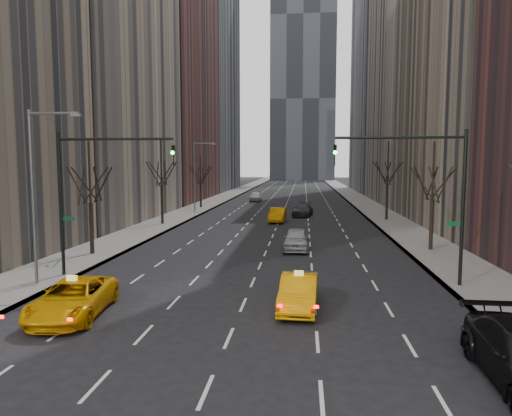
# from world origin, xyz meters

# --- Properties ---
(ground) EXTENTS (400.00, 400.00, 0.00)m
(ground) POSITION_xyz_m (0.00, 0.00, 0.00)
(ground) COLOR black
(ground) RESTS_ON ground
(sidewalk_left) EXTENTS (4.50, 320.00, 0.15)m
(sidewalk_left) POSITION_xyz_m (-12.25, 70.00, 0.07)
(sidewalk_left) COLOR slate
(sidewalk_left) RESTS_ON ground
(sidewalk_right) EXTENTS (4.50, 320.00, 0.15)m
(sidewalk_right) POSITION_xyz_m (12.25, 70.00, 0.07)
(sidewalk_right) COLOR slate
(sidewalk_right) RESTS_ON ground
(bld_left_far) EXTENTS (14.00, 28.00, 44.00)m
(bld_left_far) POSITION_xyz_m (-21.50, 66.00, 22.00)
(bld_left_far) COLOR brown
(bld_left_far) RESTS_ON ground
(bld_left_deep) EXTENTS (14.00, 30.00, 60.00)m
(bld_left_deep) POSITION_xyz_m (-21.50, 96.00, 30.00)
(bld_left_deep) COLOR slate
(bld_left_deep) RESTS_ON ground
(bld_right_far) EXTENTS (14.00, 28.00, 50.00)m
(bld_right_far) POSITION_xyz_m (21.50, 64.00, 25.00)
(bld_right_far) COLOR tan
(bld_right_far) RESTS_ON ground
(bld_right_deep) EXTENTS (14.00, 30.00, 58.00)m
(bld_right_deep) POSITION_xyz_m (21.50, 95.00, 29.00)
(bld_right_deep) COLOR slate
(bld_right_deep) RESTS_ON ground
(tower_far) EXTENTS (24.00, 24.00, 120.00)m
(tower_far) POSITION_xyz_m (2.00, 170.00, 60.00)
(tower_far) COLOR black
(tower_far) RESTS_ON ground
(tree_lw_b) EXTENTS (3.36, 3.50, 7.82)m
(tree_lw_b) POSITION_xyz_m (-12.00, 18.00, 3.72)
(tree_lw_b) COLOR black
(tree_lw_b) RESTS_ON ground
(tree_lw_c) EXTENTS (3.36, 3.50, 8.74)m
(tree_lw_c) POSITION_xyz_m (-12.00, 34.00, 4.04)
(tree_lw_c) COLOR black
(tree_lw_c) RESTS_ON ground
(tree_lw_d) EXTENTS (3.36, 3.50, 7.36)m
(tree_lw_d) POSITION_xyz_m (-12.00, 52.00, 3.56)
(tree_lw_d) COLOR black
(tree_lw_d) RESTS_ON ground
(tree_rw_b) EXTENTS (3.36, 3.50, 7.82)m
(tree_rw_b) POSITION_xyz_m (12.00, 22.00, 3.72)
(tree_rw_b) COLOR black
(tree_rw_b) RESTS_ON ground
(tree_rw_c) EXTENTS (3.36, 3.50, 8.74)m
(tree_rw_c) POSITION_xyz_m (12.00, 40.00, 4.04)
(tree_rw_c) COLOR black
(tree_rw_c) RESTS_ON ground
(traffic_mast_left) EXTENTS (6.69, 0.39, 8.00)m
(traffic_mast_left) POSITION_xyz_m (-9.11, 12.00, 5.49)
(traffic_mast_left) COLOR black
(traffic_mast_left) RESTS_ON ground
(traffic_mast_right) EXTENTS (6.69, 0.39, 8.00)m
(traffic_mast_right) POSITION_xyz_m (9.11, 12.00, 5.49)
(traffic_mast_right) COLOR black
(traffic_mast_right) RESTS_ON ground
(streetlight_near) EXTENTS (2.83, 0.22, 9.00)m
(streetlight_near) POSITION_xyz_m (-10.84, 10.00, 5.62)
(streetlight_near) COLOR slate
(streetlight_near) RESTS_ON ground
(streetlight_far) EXTENTS (2.83, 0.22, 9.00)m
(streetlight_far) POSITION_xyz_m (-10.84, 45.00, 5.62)
(streetlight_far) COLOR slate
(streetlight_far) RESTS_ON ground
(taxi_suv) EXTENTS (3.16, 5.75, 1.52)m
(taxi_suv) POSITION_xyz_m (-6.94, 5.72, 0.76)
(taxi_suv) COLOR #E09A04
(taxi_suv) RESTS_ON ground
(taxi_sedan) EXTENTS (1.80, 4.61, 1.50)m
(taxi_sedan) POSITION_xyz_m (2.53, 7.72, 0.75)
(taxi_sedan) COLOR orange
(taxi_sedan) RESTS_ON ground
(silver_sedan_ahead) EXTENTS (1.95, 4.71, 1.60)m
(silver_sedan_ahead) POSITION_xyz_m (2.19, 21.63, 0.80)
(silver_sedan_ahead) COLOR #A3A5AB
(silver_sedan_ahead) RESTS_ON ground
(far_taxi) EXTENTS (1.87, 4.80, 1.56)m
(far_taxi) POSITION_xyz_m (-0.11, 37.64, 0.78)
(far_taxi) COLOR orange
(far_taxi) RESTS_ON ground
(far_suv_grey) EXTENTS (2.78, 5.51, 1.53)m
(far_suv_grey) POSITION_xyz_m (2.61, 43.82, 0.77)
(far_suv_grey) COLOR #29292E
(far_suv_grey) RESTS_ON ground
(far_car_white) EXTENTS (2.04, 4.76, 1.60)m
(far_car_white) POSITION_xyz_m (-5.43, 64.80, 0.80)
(far_car_white) COLOR silver
(far_car_white) RESTS_ON ground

